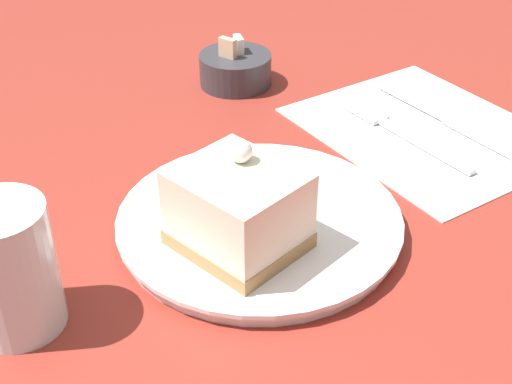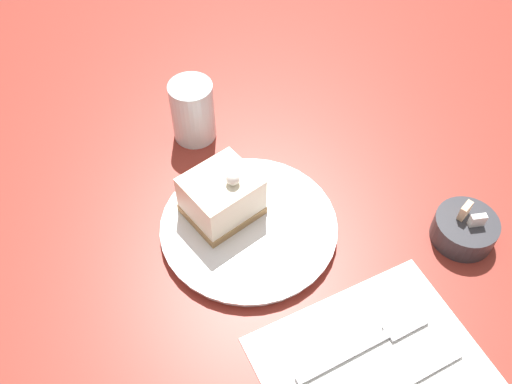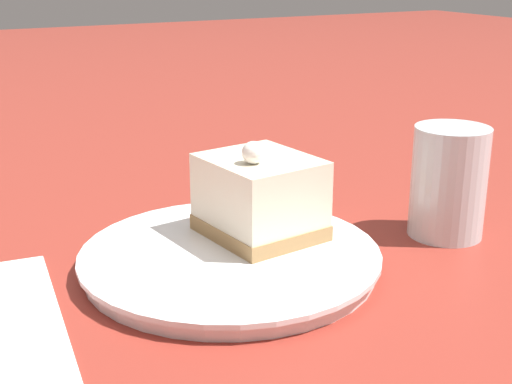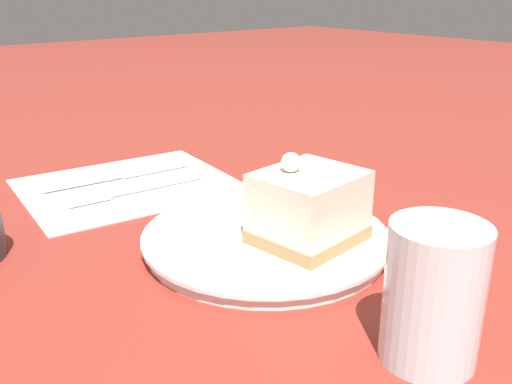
{
  "view_description": "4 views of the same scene",
  "coord_description": "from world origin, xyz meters",
  "px_view_note": "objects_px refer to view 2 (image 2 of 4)",
  "views": [
    {
      "loc": [
        -0.34,
        -0.36,
        0.36
      ],
      "look_at": [
        -0.05,
        0.0,
        0.05
      ],
      "focal_mm": 50.0,
      "sensor_mm": 36.0,
      "label": 1
    },
    {
      "loc": [
        0.34,
        -0.21,
        0.63
      ],
      "look_at": [
        -0.05,
        0.02,
        0.07
      ],
      "focal_mm": 40.0,
      "sensor_mm": 36.0,
      "label": 2
    },
    {
      "loc": [
        0.18,
        0.47,
        0.23
      ],
      "look_at": [
        -0.06,
        0.01,
        0.06
      ],
      "focal_mm": 50.0,
      "sensor_mm": 36.0,
      "label": 3
    },
    {
      "loc": [
        -0.42,
        0.32,
        0.24
      ],
      "look_at": [
        -0.04,
        0.02,
        0.06
      ],
      "focal_mm": 40.0,
      "sensor_mm": 36.0,
      "label": 4
    }
  ],
  "objects_px": {
    "cake_slice": "(221,196)",
    "drinking_glass": "(193,111)",
    "plate": "(249,227)",
    "fork": "(374,341)",
    "sugar_bowl": "(464,229)"
  },
  "relations": [
    {
      "from": "cake_slice",
      "to": "fork",
      "type": "relative_size",
      "value": 0.58
    },
    {
      "from": "plate",
      "to": "sugar_bowl",
      "type": "distance_m",
      "value": 0.28
    },
    {
      "from": "cake_slice",
      "to": "fork",
      "type": "distance_m",
      "value": 0.26
    },
    {
      "from": "cake_slice",
      "to": "drinking_glass",
      "type": "distance_m",
      "value": 0.17
    },
    {
      "from": "fork",
      "to": "drinking_glass",
      "type": "bearing_deg",
      "value": -173.23
    },
    {
      "from": "sugar_bowl",
      "to": "cake_slice",
      "type": "bearing_deg",
      "value": -126.98
    },
    {
      "from": "plate",
      "to": "sugar_bowl",
      "type": "xyz_separation_m",
      "value": [
        0.15,
        0.23,
        0.01
      ]
    },
    {
      "from": "plate",
      "to": "cake_slice",
      "type": "xyz_separation_m",
      "value": [
        -0.04,
        -0.02,
        0.04
      ]
    },
    {
      "from": "cake_slice",
      "to": "sugar_bowl",
      "type": "height_order",
      "value": "cake_slice"
    },
    {
      "from": "plate",
      "to": "sugar_bowl",
      "type": "height_order",
      "value": "sugar_bowl"
    },
    {
      "from": "plate",
      "to": "fork",
      "type": "bearing_deg",
      "value": 11.32
    },
    {
      "from": "sugar_bowl",
      "to": "fork",
      "type": "bearing_deg",
      "value": -73.66
    },
    {
      "from": "cake_slice",
      "to": "sugar_bowl",
      "type": "relative_size",
      "value": 1.22
    },
    {
      "from": "fork",
      "to": "drinking_glass",
      "type": "height_order",
      "value": "drinking_glass"
    },
    {
      "from": "plate",
      "to": "cake_slice",
      "type": "bearing_deg",
      "value": -152.06
    }
  ]
}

